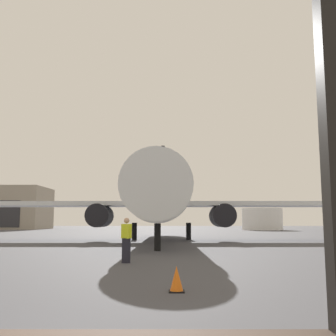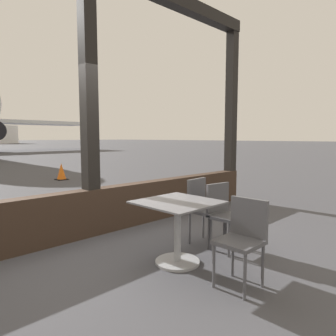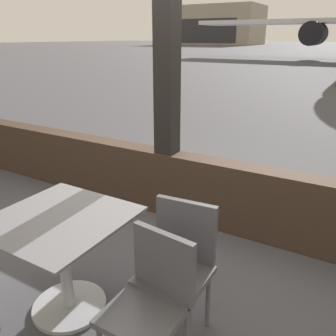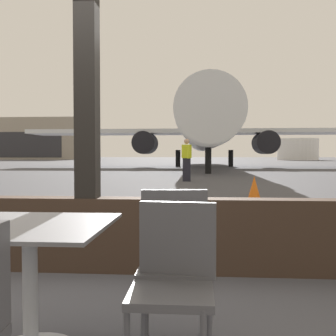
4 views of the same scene
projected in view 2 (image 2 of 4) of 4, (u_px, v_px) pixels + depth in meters
window_frame at (90, 142)px, 4.51m from camera, size 7.51×0.24×4.04m
dining_table at (178, 226)px, 3.55m from camera, size 0.84×0.84×0.73m
cafe_chair_window_left at (223, 210)px, 4.02m from camera, size 0.42×0.42×0.86m
cafe_chair_window_right at (243, 234)px, 3.02m from camera, size 0.40×0.40×0.86m
cafe_chair_aisle_left at (202, 205)px, 4.25m from camera, size 0.42×0.42×0.89m
traffic_cone at (61, 172)px, 10.56m from camera, size 0.36×0.36×0.58m
fuel_storage_tank at (0, 135)px, 71.74m from camera, size 7.77×7.77×4.14m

